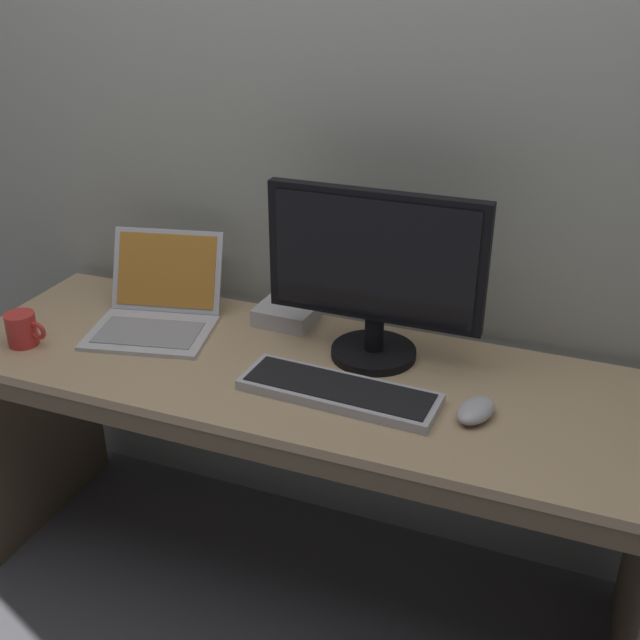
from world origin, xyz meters
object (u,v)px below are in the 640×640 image
object	(u,v)px
computer_mouse	(476,410)
coffee_mug	(22,329)
external_drive_box	(286,314)
wired_keyboard	(339,391)
external_monitor	(375,273)
laptop_silver	(157,307)

from	to	relation	value
computer_mouse	coffee_mug	bearing A→B (deg)	-158.84
coffee_mug	external_drive_box	bearing A→B (deg)	32.02
wired_keyboard	external_monitor	bearing A→B (deg)	85.04
laptop_silver	coffee_mug	distance (m)	0.34
laptop_silver	coffee_mug	bearing A→B (deg)	-138.48
wired_keyboard	computer_mouse	xyz separation A→B (m)	(0.31, 0.02, 0.01)
wired_keyboard	external_drive_box	bearing A→B (deg)	130.91
external_monitor	external_drive_box	xyz separation A→B (m)	(-0.28, 0.11, -0.21)
wired_keyboard	computer_mouse	size ratio (longest dim) A/B	3.99
external_drive_box	coffee_mug	size ratio (longest dim) A/B	1.37
computer_mouse	external_drive_box	bearing A→B (deg)	171.00
coffee_mug	computer_mouse	bearing A→B (deg)	4.13
laptop_silver	external_monitor	world-z (taller)	external_monitor
laptop_silver	external_drive_box	xyz separation A→B (m)	(0.32, 0.13, -0.03)
external_monitor	computer_mouse	bearing A→B (deg)	-30.28
external_monitor	wired_keyboard	world-z (taller)	external_monitor
external_monitor	laptop_silver	bearing A→B (deg)	-177.61
external_drive_box	coffee_mug	distance (m)	0.68
wired_keyboard	computer_mouse	distance (m)	0.31
laptop_silver	wired_keyboard	size ratio (longest dim) A/B	0.84
coffee_mug	laptop_silver	bearing A→B (deg)	41.52
wired_keyboard	external_drive_box	world-z (taller)	external_drive_box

